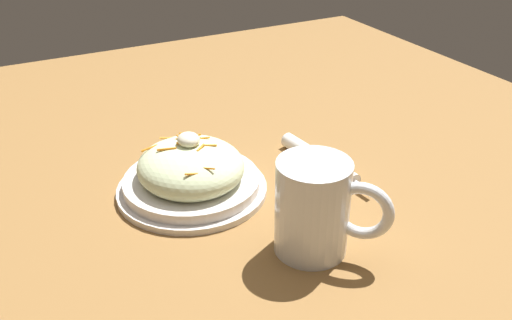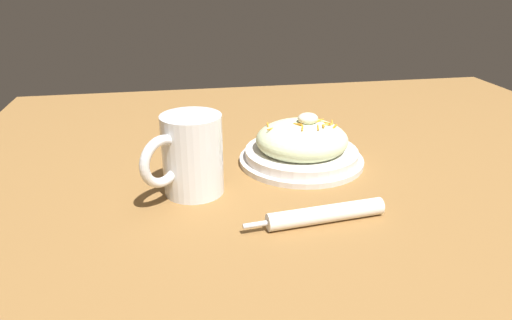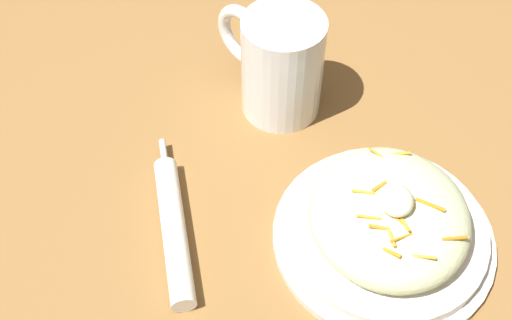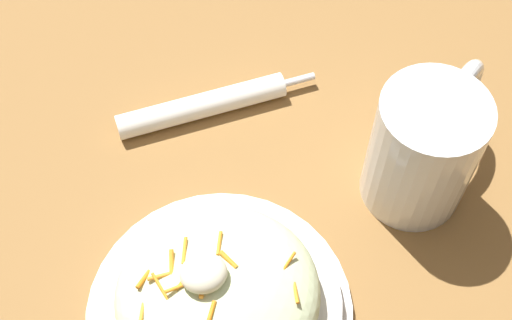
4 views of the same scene
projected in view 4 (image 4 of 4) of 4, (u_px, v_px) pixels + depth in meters
name	position (u px, v px, depth m)	size (l,w,h in m)	color
ground_plane	(153.00, 211.00, 0.68)	(1.43, 1.43, 0.00)	olive
salad_plate	(218.00, 299.00, 0.60)	(0.23, 0.23, 0.10)	silver
beer_mug	(423.00, 153.00, 0.65)	(0.13, 0.12, 0.13)	white
napkin_roll	(204.00, 105.00, 0.74)	(0.22, 0.05, 0.03)	white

